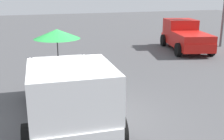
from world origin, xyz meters
name	(u,v)px	position (x,y,z in m)	size (l,w,h in m)	color
ground_plane	(67,119)	(0.00, 0.00, 0.00)	(80.00, 80.00, 0.00)	#4C4C4F
pickup_truck_main	(67,91)	(0.43, -0.05, 0.99)	(5.21, 2.66, 2.42)	black
pickup_truck_red	(185,36)	(-7.14, 8.94, 0.87)	(5.11, 3.19, 1.80)	black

